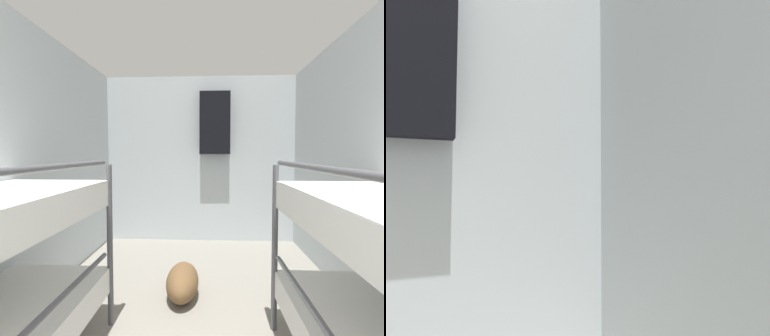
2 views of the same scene
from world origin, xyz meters
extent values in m
cube|color=silver|center=(0.00, 4.70, 1.23)|extent=(2.91, 0.06, 2.46)
cylinder|color=#4C4C51|center=(-0.62, 2.41, 0.62)|extent=(0.04, 0.04, 1.24)
cylinder|color=#4C4C51|center=(-0.62, 1.49, 0.59)|extent=(0.03, 1.60, 0.03)
cylinder|color=#4C4C51|center=(-0.62, 1.49, 1.26)|extent=(0.03, 1.60, 0.03)
cylinder|color=#4C4C51|center=(0.62, 2.41, 0.62)|extent=(0.04, 0.04, 1.24)
cylinder|color=#4C4C51|center=(0.62, 1.49, 0.59)|extent=(0.03, 1.60, 0.03)
cylinder|color=#4C4C51|center=(0.62, 1.49, 1.26)|extent=(0.03, 1.60, 0.03)
ellipsoid|color=brown|center=(-0.11, 2.87, 0.15)|extent=(0.29, 0.62, 0.29)
cube|color=black|center=(0.22, 4.55, 1.76)|extent=(0.44, 0.12, 0.90)
camera|label=1|loc=(0.13, 0.20, 1.33)|focal=28.00mm
camera|label=2|loc=(0.23, 2.45, 1.03)|focal=35.00mm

